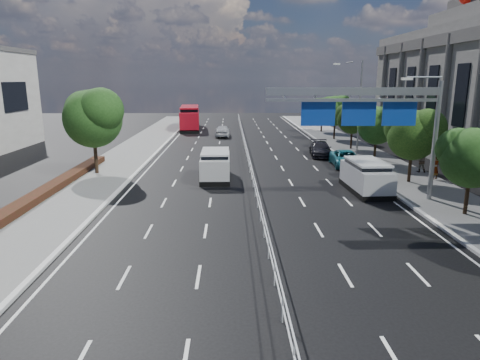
{
  "coord_description": "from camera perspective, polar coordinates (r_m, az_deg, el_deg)",
  "views": [
    {
      "loc": [
        -1.57,
        -14.93,
        7.29
      ],
      "look_at": [
        -1.09,
        5.72,
        2.4
      ],
      "focal_mm": 32.0,
      "sensor_mm": 36.0,
      "label": 1
    }
  ],
  "objects": [
    {
      "name": "near_car_silver",
      "position": [
        55.71,
        -2.33,
        6.57
      ],
      "size": [
        1.89,
        4.48,
        1.51
      ],
      "primitive_type": "imported",
      "rotation": [
        0.0,
        0.0,
        3.12
      ],
      "color": "#B1B3B9",
      "rests_on": "ground"
    },
    {
      "name": "silver_minivan",
      "position": [
        29.4,
        16.48,
        0.46
      ],
      "size": [
        2.32,
        5.1,
        2.08
      ],
      "rotation": [
        0.0,
        0.0,
        0.04
      ],
      "color": "black",
      "rests_on": "ground"
    },
    {
      "name": "far_tree_h",
      "position": [
        60.9,
        10.95,
        9.44
      ],
      "size": [
        3.41,
        3.18,
        4.91
      ],
      "color": "black",
      "rests_on": "ground"
    },
    {
      "name": "parked_car_teal",
      "position": [
        37.47,
        13.96,
        2.76
      ],
      "size": [
        2.53,
        5.0,
        1.35
      ],
      "primitive_type": "imported",
      "rotation": [
        0.0,
        0.0,
        -0.06
      ],
      "color": "#185F6E",
      "rests_on": "ground"
    },
    {
      "name": "far_tree_f",
      "position": [
        46.38,
        14.85,
        8.18
      ],
      "size": [
        3.52,
        3.28,
        5.02
      ],
      "color": "black",
      "rests_on": "ground"
    },
    {
      "name": "pedestrian_a",
      "position": [
        34.26,
        24.6,
        1.51
      ],
      "size": [
        0.75,
        0.67,
        1.71
      ],
      "primitive_type": "imported",
      "rotation": [
        0.0,
        0.0,
        3.66
      ],
      "color": "gray",
      "rests_on": "sidewalk_far"
    },
    {
      "name": "red_bus",
      "position": [
        64.47,
        -6.69,
        8.31
      ],
      "size": [
        3.45,
        11.48,
        3.38
      ],
      "rotation": [
        0.0,
        0.0,
        0.07
      ],
      "color": "black",
      "rests_on": "ground"
    },
    {
      "name": "overhead_gantry",
      "position": [
        26.39,
        17.24,
        9.07
      ],
      "size": [
        10.24,
        0.38,
        7.45
      ],
      "color": "gray",
      "rests_on": "ground"
    },
    {
      "name": "parked_car_dark",
      "position": [
        42.21,
        10.69,
        4.09
      ],
      "size": [
        2.41,
        4.93,
        1.38
      ],
      "primitive_type": "imported",
      "rotation": [
        0.0,
        0.0,
        -0.1
      ],
      "color": "black",
      "rests_on": "ground"
    },
    {
      "name": "white_minivan",
      "position": [
        31.84,
        -3.29,
        2.0
      ],
      "size": [
        2.15,
        4.94,
        2.14
      ],
      "rotation": [
        0.0,
        0.0,
        0.0
      ],
      "color": "black",
      "rests_on": "ground"
    },
    {
      "name": "median_fence",
      "position": [
        38.07,
        1.04,
        3.08
      ],
      "size": [
        0.05,
        85.0,
        1.02
      ],
      "color": "silver",
      "rests_on": "ground"
    },
    {
      "name": "kerb_near",
      "position": [
        18.17,
        -25.9,
        -11.51
      ],
      "size": [
        0.25,
        140.0,
        0.15
      ],
      "primitive_type": "cube",
      "color": "silver",
      "rests_on": "ground"
    },
    {
      "name": "far_tree_g",
      "position": [
        53.59,
        12.66,
        9.22
      ],
      "size": [
        3.96,
        3.69,
        5.45
      ],
      "color": "black",
      "rests_on": "ground"
    },
    {
      "name": "far_tree_e",
      "position": [
        39.25,
        17.86,
        7.23
      ],
      "size": [
        3.63,
        3.38,
        5.13
      ],
      "color": "black",
      "rests_on": "ground"
    },
    {
      "name": "ground",
      "position": [
        16.69,
        4.3,
        -12.62
      ],
      "size": [
        160.0,
        160.0,
        0.0
      ],
      "primitive_type": "plane",
      "color": "black",
      "rests_on": "ground"
    },
    {
      "name": "near_tree_back",
      "position": [
        34.6,
        -18.98,
        8.17
      ],
      "size": [
        4.84,
        4.51,
        6.69
      ],
      "color": "black",
      "rests_on": "ground"
    },
    {
      "name": "far_tree_d",
      "position": [
        32.28,
        22.18,
        5.94
      ],
      "size": [
        3.85,
        3.59,
        5.34
      ],
      "color": "black",
      "rests_on": "ground"
    },
    {
      "name": "far_tree_c",
      "position": [
        25.68,
        28.66,
        3.02
      ],
      "size": [
        3.52,
        3.28,
        4.94
      ],
      "color": "black",
      "rests_on": "ground"
    },
    {
      "name": "near_car_dark",
      "position": [
        65.51,
        -6.72,
        7.49
      ],
      "size": [
        1.8,
        4.59,
        1.49
      ],
      "primitive_type": "imported",
      "rotation": [
        0.0,
        0.0,
        3.09
      ],
      "color": "black",
      "rests_on": "ground"
    },
    {
      "name": "pedestrian_b",
      "position": [
        36.42,
        22.97,
        2.34
      ],
      "size": [
        0.99,
        0.85,
        1.76
      ],
      "primitive_type": "imported",
      "rotation": [
        0.0,
        0.0,
        2.9
      ],
      "color": "gray",
      "rests_on": "sidewalk_far"
    },
    {
      "name": "streetlight_far",
      "position": [
        42.73,
        15.3,
        10.07
      ],
      "size": [
        2.78,
        2.4,
        9.0
      ],
      "color": "gray",
      "rests_on": "ground"
    }
  ]
}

